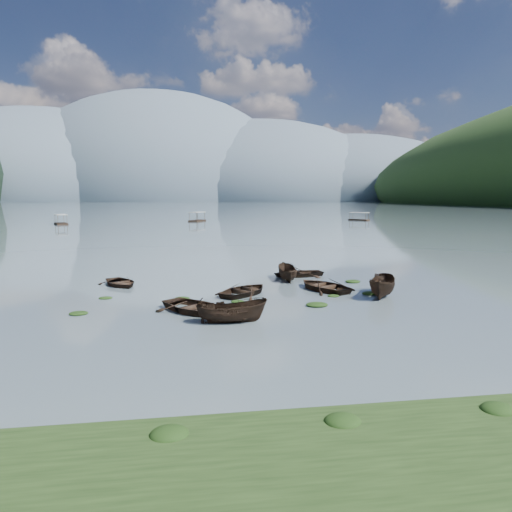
{
  "coord_description": "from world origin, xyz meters",
  "views": [
    {
      "loc": [
        -5.37,
        -24.11,
        6.7
      ],
      "look_at": [
        0.0,
        12.0,
        2.0
      ],
      "focal_mm": 32.0,
      "sensor_mm": 36.0,
      "label": 1
    }
  ],
  "objects": [
    {
      "name": "rowboat_1",
      "position": [
        -1.52,
        6.85,
        0.0
      ],
      "size": [
        5.36,
        5.42,
        0.92
      ],
      "primitive_type": "imported",
      "rotation": [
        0.0,
        0.0,
        2.39
      ],
      "color": "black",
      "rests_on": "ground"
    },
    {
      "name": "weed_clump_3",
      "position": [
        4.34,
        5.23,
        0.0
      ],
      "size": [
        0.82,
        0.69,
        0.18
      ],
      "primitive_type": "ellipsoid",
      "color": "black",
      "rests_on": "ground"
    },
    {
      "name": "haze_mtn_b",
      "position": [
        -60.0,
        900.0,
        0.0
      ],
      "size": [
        520.0,
        520.0,
        340.0
      ],
      "primitive_type": "ellipsoid",
      "color": "#475666",
      "rests_on": "ground"
    },
    {
      "name": "ground_plane",
      "position": [
        0.0,
        0.0,
        0.0
      ],
      "size": [
        2400.0,
        2400.0,
        0.0
      ],
      "primitive_type": "plane",
      "color": "slate"
    },
    {
      "name": "near_shore",
      "position": [
        0.0,
        -14.0,
        0.0
      ],
      "size": [
        60.0,
        6.0,
        0.5
      ],
      "primitive_type": "cube",
      "color": "black",
      "rests_on": "ground"
    },
    {
      "name": "weed_clump_0",
      "position": [
        -11.73,
        2.78,
        0.0
      ],
      "size": [
        1.07,
        0.88,
        0.23
      ],
      "primitive_type": "ellipsoid",
      "color": "black",
      "rests_on": "ground"
    },
    {
      "name": "rowboat_7",
      "position": [
        3.83,
        13.47,
        0.0
      ],
      "size": [
        4.69,
        3.61,
        0.9
      ],
      "primitive_type": "imported",
      "rotation": [
        0.0,
        0.0,
        4.83
      ],
      "color": "black",
      "rests_on": "ground"
    },
    {
      "name": "haze_mtn_d",
      "position": [
        320.0,
        900.0,
        0.0
      ],
      "size": [
        520.0,
        520.0,
        220.0
      ],
      "primitive_type": "ellipsoid",
      "color": "#475666",
      "rests_on": "ground"
    },
    {
      "name": "rowboat_6",
      "position": [
        -10.6,
        11.44,
        0.0
      ],
      "size": [
        4.33,
        4.82,
        0.82
      ],
      "primitive_type": "imported",
      "rotation": [
        0.0,
        0.0,
        0.48
      ],
      "color": "black",
      "rests_on": "ground"
    },
    {
      "name": "weed_clump_5",
      "position": [
        -10.93,
        6.84,
        0.0
      ],
      "size": [
        0.9,
        0.72,
        0.19
      ],
      "primitive_type": "ellipsoid",
      "color": "black",
      "rests_on": "ground"
    },
    {
      "name": "rowboat_2",
      "position": [
        -3.12,
        -0.24,
        0.0
      ],
      "size": [
        3.84,
        1.45,
        1.48
      ],
      "primitive_type": "imported",
      "rotation": [
        0.0,
        0.0,
        1.57
      ],
      "color": "black",
      "rests_on": "ground"
    },
    {
      "name": "rowboat_5",
      "position": [
        7.64,
        4.75,
        0.0
      ],
      "size": [
        3.6,
        4.55,
        1.67
      ],
      "primitive_type": "imported",
      "rotation": [
        0.0,
        0.0,
        -0.53
      ],
      "color": "black",
      "rests_on": "ground"
    },
    {
      "name": "rowboat_3",
      "position": [
        4.35,
        7.55,
        0.0
      ],
      "size": [
        5.02,
        5.67,
        0.97
      ],
      "primitive_type": "imported",
      "rotation": [
        0.0,
        0.0,
        3.58
      ],
      "color": "black",
      "rests_on": "ground"
    },
    {
      "name": "pontoon_left",
      "position": [
        -36.79,
        95.64,
        0.0
      ],
      "size": [
        4.73,
        6.76,
        2.39
      ],
      "primitive_type": null,
      "rotation": [
        0.0,
        0.0,
        0.38
      ],
      "color": "black",
      "rests_on": "ground"
    },
    {
      "name": "haze_mtn_a",
      "position": [
        -260.0,
        900.0,
        0.0
      ],
      "size": [
        520.0,
        520.0,
        280.0
      ],
      "primitive_type": "ellipsoid",
      "color": "#475666",
      "rests_on": "ground"
    },
    {
      "name": "weed_clump_6",
      "position": [
        -5.87,
        5.9,
        0.0
      ],
      "size": [
        1.02,
        0.85,
        0.21
      ],
      "primitive_type": "ellipsoid",
      "color": "black",
      "rests_on": "ground"
    },
    {
      "name": "weed_clump_1",
      "position": [
        -2.32,
        4.52,
        0.0
      ],
      "size": [
        0.85,
        0.68,
        0.19
      ],
      "primitive_type": "ellipsoid",
      "color": "black",
      "rests_on": "ground"
    },
    {
      "name": "weed_clump_4",
      "position": [
        7.11,
        5.52,
        0.0
      ],
      "size": [
        1.19,
        0.94,
        0.25
      ],
      "primitive_type": "ellipsoid",
      "color": "black",
      "rests_on": "ground"
    },
    {
      "name": "weed_clump_7",
      "position": [
        7.48,
        10.01,
        0.0
      ],
      "size": [
        1.21,
        0.97,
        0.26
      ],
      "primitive_type": "ellipsoid",
      "color": "black",
      "rests_on": "ground"
    },
    {
      "name": "weed_clump_2",
      "position": [
        2.45,
        2.7,
        0.0
      ],
      "size": [
        1.38,
        1.1,
        0.3
      ],
      "primitive_type": "ellipsoid",
      "color": "black",
      "rests_on": "ground"
    },
    {
      "name": "pontoon_centre",
      "position": [
        -2.87,
        105.48,
        0.0
      ],
      "size": [
        5.24,
        7.07,
        2.51
      ],
      "primitive_type": null,
      "rotation": [
        0.0,
        0.0,
        -0.44
      ],
      "color": "black",
      "rests_on": "ground"
    },
    {
      "name": "rowboat_8",
      "position": [
        2.52,
        11.74,
        0.0
      ],
      "size": [
        1.68,
        3.84,
        1.45
      ],
      "primitive_type": "imported",
      "rotation": [
        0.0,
        0.0,
        3.07
      ],
      "color": "black",
      "rests_on": "ground"
    },
    {
      "name": "haze_mtn_c",
      "position": [
        140.0,
        900.0,
        0.0
      ],
      "size": [
        520.0,
        520.0,
        260.0
      ],
      "primitive_type": "ellipsoid",
      "color": "#475666",
      "rests_on": "ground"
    },
    {
      "name": "rowboat_0",
      "position": [
        -5.11,
        2.38,
        0.0
      ],
      "size": [
        5.61,
        5.82,
        0.98
      ],
      "primitive_type": "imported",
      "rotation": [
        0.0,
        0.0,
        0.67
      ],
      "color": "black",
      "rests_on": "ground"
    },
    {
      "name": "pontoon_right",
      "position": [
        44.21,
        103.82,
        0.0
      ],
      "size": [
        5.73,
        5.92,
        2.23
      ],
      "primitive_type": null,
      "rotation": [
        0.0,
        0.0,
        0.75
      ],
      "color": "black",
      "rests_on": "ground"
    }
  ]
}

